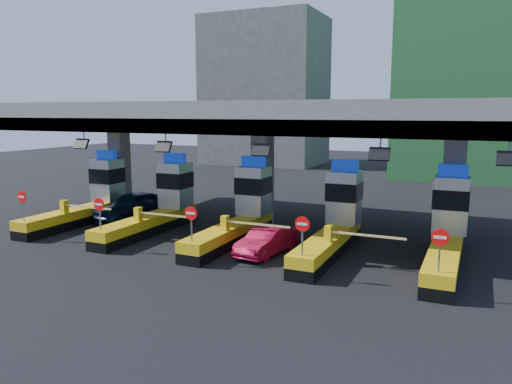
% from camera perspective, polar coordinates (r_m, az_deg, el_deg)
% --- Properties ---
extents(ground, '(120.00, 120.00, 0.00)m').
position_cam_1_polar(ground, '(25.86, -1.94, -5.43)').
color(ground, black).
rests_on(ground, ground).
extents(toll_canopy, '(28.00, 12.09, 7.00)m').
position_cam_1_polar(toll_canopy, '(27.63, 0.65, 8.37)').
color(toll_canopy, slate).
rests_on(toll_canopy, ground).
extents(toll_lane_far_left, '(4.43, 8.00, 4.16)m').
position_cam_1_polar(toll_lane_far_left, '(31.41, -18.32, -0.68)').
color(toll_lane_far_left, black).
rests_on(toll_lane_far_left, ground).
extents(toll_lane_left, '(4.43, 8.00, 4.16)m').
position_cam_1_polar(toll_lane_left, '(28.30, -10.82, -1.42)').
color(toll_lane_left, black).
rests_on(toll_lane_left, ground).
extents(toll_lane_center, '(4.43, 8.00, 4.16)m').
position_cam_1_polar(toll_lane_center, '(25.79, -1.68, -2.29)').
color(toll_lane_center, black).
rests_on(toll_lane_center, ground).
extents(toll_lane_right, '(4.43, 8.00, 4.16)m').
position_cam_1_polar(toll_lane_right, '(24.07, 9.11, -3.23)').
color(toll_lane_right, black).
rests_on(toll_lane_right, ground).
extents(toll_lane_far_right, '(4.43, 8.00, 4.16)m').
position_cam_1_polar(toll_lane_far_right, '(23.32, 21.08, -4.15)').
color(toll_lane_far_right, black).
rests_on(toll_lane_far_right, ground).
extents(bg_building_scaffold, '(18.00, 12.00, 28.00)m').
position_cam_1_polar(bg_building_scaffold, '(54.96, 26.09, 16.12)').
color(bg_building_scaffold, '#1E5926').
rests_on(bg_building_scaffold, ground).
extents(bg_building_concrete, '(14.00, 10.00, 18.00)m').
position_cam_1_polar(bg_building_concrete, '(63.64, 1.07, 11.43)').
color(bg_building_concrete, '#4C4C49').
rests_on(bg_building_concrete, ground).
extents(van, '(2.87, 5.35, 1.73)m').
position_cam_1_polar(van, '(31.01, -13.89, -1.59)').
color(van, black).
rests_on(van, ground).
extents(red_car, '(1.88, 4.02, 1.28)m').
position_cam_1_polar(red_car, '(23.11, 1.25, -5.57)').
color(red_car, maroon).
rests_on(red_car, ground).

